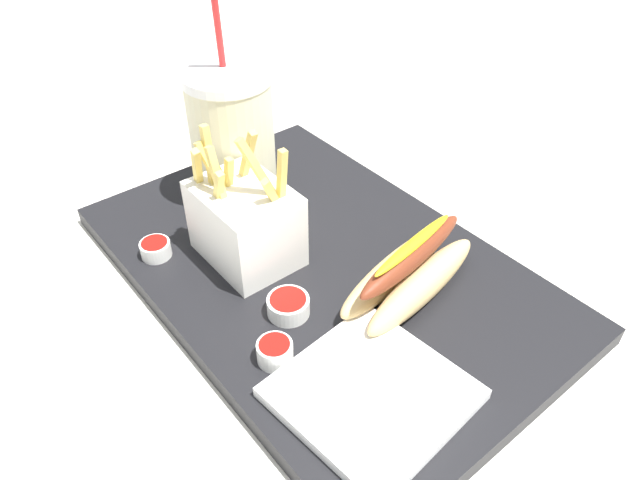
% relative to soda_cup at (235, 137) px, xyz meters
% --- Properties ---
extents(ground_plane, '(2.40, 2.40, 0.02)m').
position_rel_soda_cup_xyz_m(ground_plane, '(-0.15, 0.00, -0.11)').
color(ground_plane, silver).
extents(food_tray, '(0.49, 0.32, 0.02)m').
position_rel_soda_cup_xyz_m(food_tray, '(-0.15, 0.00, -0.09)').
color(food_tray, black).
rests_on(food_tray, ground_plane).
extents(soda_cup, '(0.09, 0.09, 0.26)m').
position_rel_soda_cup_xyz_m(soda_cup, '(0.00, 0.00, 0.00)').
color(soda_cup, beige).
rests_on(soda_cup, food_tray).
extents(fries_basket, '(0.10, 0.08, 0.14)m').
position_rel_soda_cup_xyz_m(fries_basket, '(-0.10, 0.05, -0.03)').
color(fries_basket, white).
rests_on(fries_basket, food_tray).
extents(hot_dog_1, '(0.09, 0.18, 0.06)m').
position_rel_soda_cup_xyz_m(hot_dog_1, '(-0.24, -0.04, -0.05)').
color(hot_dog_1, '#DBB775').
rests_on(hot_dog_1, food_tray).
extents(ketchup_cup_1, '(0.03, 0.03, 0.02)m').
position_rel_soda_cup_xyz_m(ketchup_cup_1, '(-0.04, 0.13, -0.07)').
color(ketchup_cup_1, white).
rests_on(ketchup_cup_1, food_tray).
extents(ketchup_cup_2, '(0.04, 0.04, 0.02)m').
position_rel_soda_cup_xyz_m(ketchup_cup_2, '(-0.19, 0.07, -0.07)').
color(ketchup_cup_2, white).
rests_on(ketchup_cup_2, food_tray).
extents(ketchup_cup_3, '(0.03, 0.03, 0.02)m').
position_rel_soda_cup_xyz_m(ketchup_cup_3, '(-0.23, 0.11, -0.07)').
color(ketchup_cup_3, white).
rests_on(ketchup_cup_3, food_tray).
extents(napkin_stack, '(0.15, 0.15, 0.01)m').
position_rel_soda_cup_xyz_m(napkin_stack, '(-0.31, 0.07, -0.07)').
color(napkin_stack, white).
rests_on(napkin_stack, food_tray).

